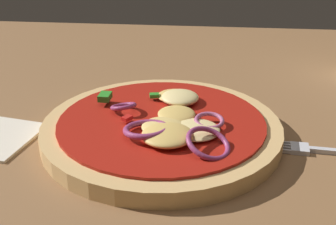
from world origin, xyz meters
The scene contains 2 objects.
dining_table centered at (0.00, 0.00, 0.02)m, with size 1.31×0.95×0.03m.
pizza centered at (-0.05, 0.01, 0.05)m, with size 0.25×0.25×0.04m.
Camera 1 is at (-0.00, -0.41, 0.26)m, focal length 48.40 mm.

